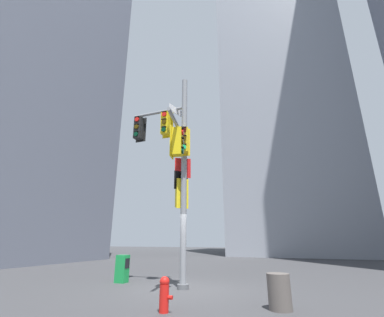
# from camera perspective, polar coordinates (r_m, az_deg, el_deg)

# --- Properties ---
(ground) EXTENTS (120.00, 120.00, 0.00)m
(ground) POSITION_cam_1_polar(r_m,az_deg,el_deg) (9.96, -2.02, -26.53)
(ground) COLOR #38383A
(building_tower_left) EXTENTS (14.56, 14.56, 33.35)m
(building_tower_left) POSITION_cam_1_polar(r_m,az_deg,el_deg) (31.11, -34.35, 14.93)
(building_tower_left) COLOR slate
(building_tower_left) RESTS_ON ground
(building_mid_block) EXTENTS (14.53, 14.53, 48.35)m
(building_mid_block) POSITION_cam_1_polar(r_m,az_deg,el_deg) (42.12, 18.58, 15.99)
(building_mid_block) COLOR #9399A3
(building_mid_block) RESTS_ON ground
(signal_pole_assembly) EXTENTS (3.04, 3.19, 8.22)m
(signal_pole_assembly) POSITION_cam_1_polar(r_m,az_deg,el_deg) (10.33, -3.96, 0.77)
(signal_pole_assembly) COLOR gray
(signal_pole_assembly) RESTS_ON ground
(fire_hydrant) EXTENTS (0.33, 0.23, 0.77)m
(fire_hydrant) POSITION_cam_1_polar(r_m,az_deg,el_deg) (6.88, -6.03, -27.14)
(fire_hydrant) COLOR red
(fire_hydrant) RESTS_ON ground
(newspaper_box) EXTENTS (0.45, 0.36, 1.03)m
(newspaper_box) POSITION_cam_1_polar(r_m,az_deg,el_deg) (11.66, -14.93, -22.12)
(newspaper_box) COLOR #198C3F
(newspaper_box) RESTS_ON ground
(trash_bin) EXTENTS (0.54, 0.54, 0.81)m
(trash_bin) POSITION_cam_1_polar(r_m,az_deg,el_deg) (7.37, 18.43, -25.75)
(trash_bin) COLOR #59514C
(trash_bin) RESTS_ON ground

